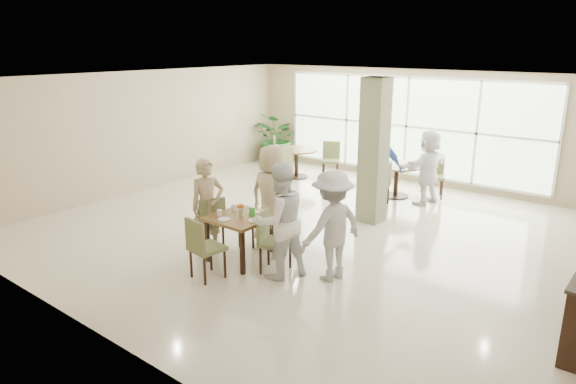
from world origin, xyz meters
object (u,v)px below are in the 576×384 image
Objects in this scene: teen_left at (208,206)px; adult_a at (379,168)px; main_table at (241,222)px; teen_standing at (332,226)px; adult_standing at (369,148)px; teen_right at (280,221)px; round_table_left at (296,156)px; adult_b at (428,167)px; potted_plant at (278,138)px; teen_far at (272,195)px; round_table_right at (397,172)px.

adult_a is at bearing 5.59° from teen_left.
main_table is 0.55× the size of teen_standing.
adult_standing reaches higher than teen_left.
teen_right is (0.86, -0.08, 0.23)m from main_table.
teen_right reaches higher than round_table_left.
teen_standing reaches higher than adult_b.
teen_far is (3.92, -4.91, 0.14)m from potted_plant.
teen_far is at bearing -10.58° from teen_left.
teen_far is at bearing -95.55° from round_table_right.
teen_right is at bearing -54.95° from round_table_left.
round_table_right is at bearing 0.17° from round_table_left.
main_table is at bearing -62.46° from teen_standing.
teen_right is at bearing -42.40° from teen_standing.
teen_standing is at bearing -74.79° from round_table_right.
round_table_left is at bearing 118.12° from main_table.
adult_b reaches higher than teen_left.
potted_plant is at bearing -60.59° from teen_far.
round_table_right is 0.63× the size of adult_standing.
teen_far is at bearing -112.89° from teen_right.
teen_left is at bearing -60.39° from potted_plant.
round_table_left is 0.61× the size of adult_standing.
round_table_left is at bearing 153.08° from adult_a.
round_table_left is (-2.58, 4.83, -0.08)m from main_table.
teen_right reaches higher than main_table.
adult_standing reaches higher than main_table.
teen_far is 1.05× the size of teen_standing.
teen_far reaches higher than adult_a.
teen_far is 1.03× the size of adult_a.
teen_right reaches higher than adult_b.
teen_left is at bearing -6.58° from adult_b.
adult_b is at bearing -0.02° from teen_left.
teen_standing is 0.98× the size of adult_a.
adult_standing reaches higher than adult_b.
teen_left is at bearing -100.95° from round_table_right.
round_table_left is at bearing 33.87° from adult_standing.
teen_left is 0.95× the size of adult_a.
teen_far is at bearing 95.93° from main_table.
teen_far is (0.57, 0.99, 0.07)m from teen_left.
adult_standing is at bearing -140.57° from teen_right.
round_table_left is 0.64× the size of teen_standing.
main_table is at bearing 86.72° from teen_far.
potted_plant reaches higher than main_table.
teen_right is 1.06× the size of teen_standing.
teen_standing is at bearing 12.50° from main_table.
teen_standing is at bearing -59.42° from teen_left.
potted_plant is at bearing 124.67° from main_table.
round_table_left is 2.87m from round_table_right.
teen_left is at bearing -113.27° from adult_a.
adult_b is (1.06, 4.77, 0.16)m from main_table.
potted_plant is 0.84× the size of adult_standing.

